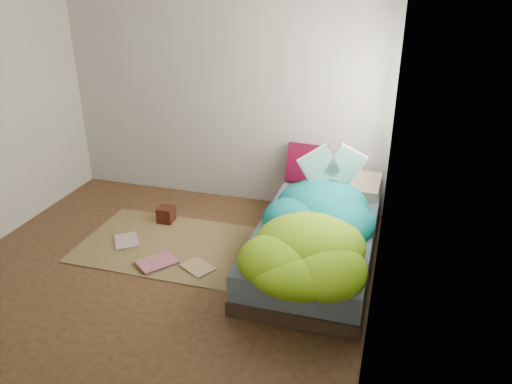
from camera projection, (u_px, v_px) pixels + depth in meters
ground at (156, 280)px, 4.18m from camera, size 3.50×3.50×0.00m
room_walls at (138, 87)px, 3.51m from camera, size 3.54×3.54×2.62m
bed at (316, 242)px, 4.42m from camera, size 1.00×2.00×0.34m
duvet at (313, 219)px, 4.09m from camera, size 0.96×1.84×0.34m
rug at (168, 245)px, 4.70m from camera, size 1.60×1.10×0.01m
pillow_floral at (348, 185)px, 4.96m from camera, size 0.64×0.41×0.14m
pillow_magenta at (307, 163)px, 5.14m from camera, size 0.41×0.16×0.40m
open_book at (333, 156)px, 4.51m from camera, size 0.51×0.30×0.31m
wooden_box at (166, 214)px, 5.08m from camera, size 0.16×0.16×0.15m
floor_book_a at (115, 243)px, 4.69m from camera, size 0.34×0.36×0.02m
floor_book_b at (151, 257)px, 4.46m from camera, size 0.39×0.40×0.03m
floor_book_c at (188, 272)px, 4.25m from camera, size 0.34×0.31×0.02m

